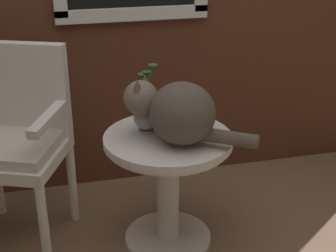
# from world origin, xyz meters

# --- Properties ---
(wicker_side_table) EXTENTS (0.60, 0.60, 0.58)m
(wicker_side_table) POSITION_xyz_m (0.12, 0.15, 0.41)
(wicker_side_table) COLOR silver
(wicker_side_table) RESTS_ON ground_plane
(wicker_chair) EXTENTS (0.60, 0.58, 0.97)m
(wicker_chair) POSITION_xyz_m (-0.57, 0.41, 0.56)
(wicker_chair) COLOR silver
(wicker_chair) RESTS_ON ground_plane
(cat) EXTENTS (0.54, 0.41, 0.29)m
(cat) POSITION_xyz_m (0.14, 0.08, 0.73)
(cat) COLOR brown
(cat) RESTS_ON wicker_side_table
(pewter_vase_with_ivy) EXTENTS (0.12, 0.12, 0.33)m
(pewter_vase_with_ivy) POSITION_xyz_m (0.03, 0.22, 0.68)
(pewter_vase_with_ivy) COLOR #99999E
(pewter_vase_with_ivy) RESTS_ON wicker_side_table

